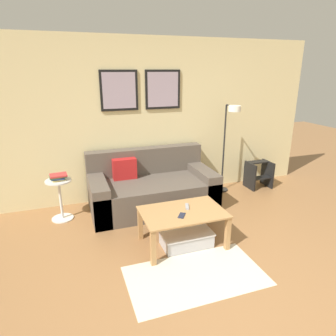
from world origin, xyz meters
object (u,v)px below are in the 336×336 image
at_px(storage_bin, 186,238).
at_px(floor_lamp, 230,133).
at_px(book_stack, 58,177).
at_px(coffee_table, 183,217).
at_px(remote_control, 187,206).
at_px(side_table, 60,196).
at_px(couch, 151,189).
at_px(step_stool, 259,174).
at_px(cell_phone, 182,215).

xyz_separation_m(storage_bin, floor_lamp, (1.28, 1.27, 0.98)).
bearing_deg(book_stack, floor_lamp, 1.07).
xyz_separation_m(coffee_table, remote_control, (0.09, 0.09, 0.08)).
distance_m(side_table, book_stack, 0.29).
height_order(couch, book_stack, couch).
height_order(couch, remote_control, couch).
relative_size(coffee_table, remote_control, 6.65).
xyz_separation_m(side_table, remote_control, (1.49, -1.09, 0.10)).
xyz_separation_m(couch, side_table, (-1.34, 0.02, 0.06)).
height_order(book_stack, step_stool, book_stack).
bearing_deg(floor_lamp, couch, -177.19).
height_order(coffee_table, side_table, side_table).
distance_m(storage_bin, cell_phone, 0.37).
distance_m(storage_bin, side_table, 1.90).
height_order(coffee_table, floor_lamp, floor_lamp).
height_order(book_stack, cell_phone, book_stack).
bearing_deg(floor_lamp, step_stool, 5.44).
xyz_separation_m(coffee_table, step_stool, (2.01, 1.29, -0.11)).
relative_size(coffee_table, storage_bin, 1.61).
distance_m(side_table, remote_control, 1.85).
bearing_deg(storage_bin, step_stool, 34.14).
distance_m(coffee_table, step_stool, 2.39).
xyz_separation_m(floor_lamp, book_stack, (-2.70, -0.05, -0.43)).
relative_size(couch, cell_phone, 13.46).
distance_m(storage_bin, book_stack, 1.96).
bearing_deg(couch, remote_control, -82.01).
bearing_deg(coffee_table, cell_phone, -118.23).
height_order(book_stack, remote_control, book_stack).
distance_m(book_stack, remote_control, 1.85).
relative_size(book_stack, remote_control, 1.66).
height_order(storage_bin, cell_phone, cell_phone).
relative_size(book_stack, step_stool, 0.52).
bearing_deg(book_stack, remote_control, -36.32).
xyz_separation_m(floor_lamp, remote_control, (-1.22, -1.14, -0.62)).
bearing_deg(side_table, book_stack, -23.26).
relative_size(side_table, cell_phone, 4.27).
relative_size(storage_bin, remote_control, 4.13).
relative_size(storage_bin, step_stool, 1.30).
bearing_deg(step_stool, cell_phone, -145.96).
bearing_deg(side_table, coffee_table, -40.17).
relative_size(couch, side_table, 3.15).
xyz_separation_m(book_stack, cell_phone, (1.34, -1.28, -0.20)).
distance_m(storage_bin, step_stool, 2.40).
distance_m(storage_bin, floor_lamp, 2.05).
distance_m(couch, side_table, 1.34).
distance_m(floor_lamp, book_stack, 2.74).
bearing_deg(book_stack, couch, -0.72).
bearing_deg(floor_lamp, book_stack, -178.93).
bearing_deg(coffee_table, side_table, 139.83).
distance_m(floor_lamp, side_table, 2.80).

